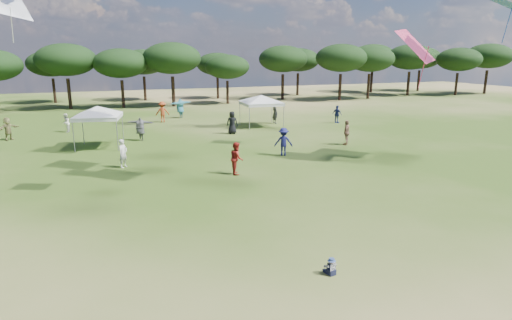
{
  "coord_description": "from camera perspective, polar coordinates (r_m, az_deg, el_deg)",
  "views": [
    {
      "loc": [
        -5.73,
        -8.07,
        6.21
      ],
      "look_at": [
        -0.43,
        6.0,
        2.47
      ],
      "focal_mm": 30.0,
      "sensor_mm": 36.0,
      "label": 1
    }
  ],
  "objects": [
    {
      "name": "toddler",
      "position": [
        12.91,
        9.96,
        -13.87
      ],
      "size": [
        0.36,
        0.39,
        0.51
      ],
      "rotation": [
        0.0,
        0.0,
        0.16
      ],
      "color": "black",
      "rests_on": "ground"
    },
    {
      "name": "tent_left",
      "position": [
        30.68,
        -20.41,
        6.52
      ],
      "size": [
        5.73,
        5.73,
        3.11
      ],
      "rotation": [
        0.0,
        0.0,
        -0.19
      ],
      "color": "gray",
      "rests_on": "ground"
    },
    {
      "name": "ground",
      "position": [
        11.68,
        13.15,
        -18.55
      ],
      "size": [
        140.0,
        140.0,
        0.0
      ],
      "primitive_type": "plane",
      "color": "#375218",
      "rests_on": "ground"
    },
    {
      "name": "tree_line",
      "position": [
        56.07,
        -12.63,
        12.86
      ],
      "size": [
        108.78,
        17.63,
        7.77
      ],
      "color": "black",
      "rests_on": "ground"
    },
    {
      "name": "tent_right",
      "position": [
        37.37,
        0.71,
        8.47
      ],
      "size": [
        6.53,
        6.53,
        3.04
      ],
      "rotation": [
        0.0,
        0.0,
        -0.06
      ],
      "color": "gray",
      "rests_on": "ground"
    },
    {
      "name": "festival_crowd",
      "position": [
        33.51,
        -12.85,
        4.51
      ],
      "size": [
        30.42,
        22.55,
        1.93
      ],
      "color": "black",
      "rests_on": "ground"
    }
  ]
}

